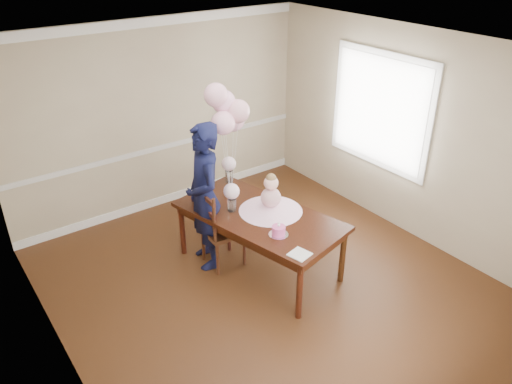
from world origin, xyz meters
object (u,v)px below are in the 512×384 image
Objects in this scene: woman at (205,197)px; birthday_cake at (279,230)px; dining_chair_seat at (223,230)px; dining_table_top at (259,216)px.

birthday_cake is at bearing 35.61° from woman.
woman is at bearing 140.69° from dining_chair_seat.
woman reaches higher than dining_chair_seat.
birthday_cake is at bearing -113.96° from dining_table_top.
dining_table_top reaches higher than dining_chair_seat.
woman is at bearing 110.77° from birthday_cake.
woman is (-0.45, 0.47, 0.19)m from dining_table_top.
dining_table_top is at bearing 78.99° from birthday_cake.
birthday_cake is 0.90m from dining_chair_seat.
dining_table_top is 0.51m from dining_chair_seat.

